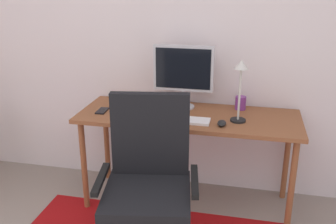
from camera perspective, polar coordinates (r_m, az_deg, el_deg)
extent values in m
cube|color=silver|center=(3.09, 2.34, 11.73)|extent=(6.00, 0.10, 2.60)
cube|color=brown|center=(2.86, 3.04, -0.67)|extent=(1.64, 0.59, 0.03)
cylinder|color=brown|center=(3.01, -12.37, -7.80)|extent=(0.04, 0.04, 0.72)
cylinder|color=brown|center=(2.79, 17.86, -10.73)|extent=(0.04, 0.04, 0.72)
cylinder|color=brown|center=(3.40, -9.10, -4.26)|extent=(0.04, 0.04, 0.72)
cylinder|color=brown|center=(3.21, 17.20, -6.50)|extent=(0.04, 0.04, 0.72)
cylinder|color=#B2B2B7|center=(3.01, 2.21, 0.83)|extent=(0.18, 0.18, 0.01)
cylinder|color=#B2B2B7|center=(2.99, 2.23, 2.08)|extent=(0.04, 0.04, 0.13)
cube|color=#B7B7BC|center=(2.92, 2.29, 6.51)|extent=(0.46, 0.04, 0.35)
cube|color=black|center=(2.90, 2.22, 6.42)|extent=(0.42, 0.00, 0.31)
cube|color=white|center=(2.73, 1.73, -1.15)|extent=(0.43, 0.13, 0.02)
ellipsoid|color=black|center=(2.66, 7.98, -1.65)|extent=(0.06, 0.10, 0.03)
cylinder|color=#732F7D|center=(3.00, 10.72, 1.34)|extent=(0.08, 0.08, 0.10)
cube|color=black|center=(2.96, -9.74, 0.19)|extent=(0.07, 0.14, 0.01)
cylinder|color=black|center=(2.76, 10.33, -1.21)|extent=(0.11, 0.11, 0.01)
cylinder|color=beige|center=(2.70, 10.58, 2.55)|extent=(0.02, 0.02, 0.36)
cone|color=beige|center=(2.65, 10.86, 6.94)|extent=(0.10, 0.10, 0.06)
cube|color=black|center=(2.30, -3.02, -12.43)|extent=(0.58, 0.58, 0.08)
cube|color=black|center=(2.36, -2.65, -3.30)|extent=(0.48, 0.14, 0.53)
cube|color=black|center=(2.28, -9.96, -9.77)|extent=(0.10, 0.35, 0.03)
cube|color=black|center=(2.24, 3.98, -10.20)|extent=(0.10, 0.35, 0.03)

